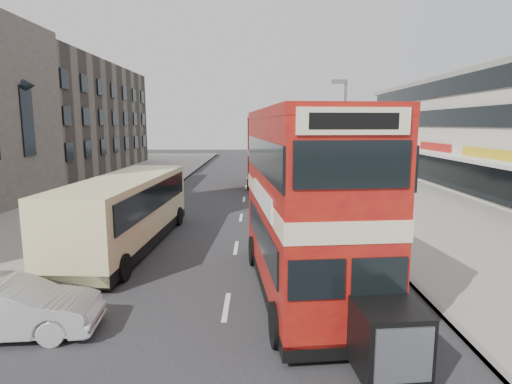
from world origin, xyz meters
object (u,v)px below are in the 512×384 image
(car_right_b, at_px, (311,185))
(pedestrian_far, at_px, (342,170))
(car_right_c, at_px, (303,174))
(pedestrian_near, at_px, (372,198))
(car_left_front, at_px, (8,308))
(bus_main, at_px, (305,202))
(cyclist, at_px, (295,185))
(coach, at_px, (126,209))
(bus_second, at_px, (268,151))
(street_lamp, at_px, (343,132))
(car_right_a, at_px, (320,201))

(car_right_b, xyz_separation_m, pedestrian_far, (3.66, 6.04, 0.57))
(car_right_c, bearing_deg, pedestrian_near, 5.77)
(car_left_front, bearing_deg, pedestrian_near, -46.88)
(bus_main, relative_size, cyclist, 4.38)
(coach, relative_size, car_right_b, 2.65)
(bus_second, distance_m, cyclist, 6.48)
(street_lamp, relative_size, pedestrian_far, 4.12)
(car_left_front, distance_m, car_right_b, 25.21)
(bus_second, xyz_separation_m, car_right_b, (3.25, -4.21, -2.41))
(street_lamp, height_order, car_right_a, street_lamp)
(street_lamp, distance_m, car_right_a, 5.03)
(street_lamp, relative_size, car_right_a, 1.76)
(pedestrian_far, bearing_deg, car_right_c, -175.50)
(coach, bearing_deg, street_lamp, 43.80)
(cyclist, bearing_deg, car_left_front, -112.30)
(coach, height_order, car_right_a, coach)
(cyclist, bearing_deg, bus_second, 108.51)
(bus_second, bearing_deg, cyclist, 112.07)
(street_lamp, bearing_deg, car_right_a, -126.77)
(street_lamp, height_order, pedestrian_far, street_lamp)
(coach, xyz_separation_m, car_right_b, (9.95, 15.01, -1.11))
(pedestrian_far, bearing_deg, car_left_front, -107.35)
(car_right_c, distance_m, pedestrian_far, 3.61)
(car_right_b, height_order, pedestrian_near, pedestrian_near)
(car_right_c, xyz_separation_m, pedestrian_near, (2.49, -14.59, 0.24))
(street_lamp, xyz_separation_m, bus_second, (-4.57, 9.42, -1.81))
(car_right_a, xyz_separation_m, pedestrian_far, (4.07, 13.57, 0.47))
(bus_second, height_order, car_right_a, bus_second)
(pedestrian_far, bearing_deg, cyclist, -114.66)
(street_lamp, distance_m, cyclist, 6.00)
(car_left_front, xyz_separation_m, pedestrian_far, (14.23, 28.93, 0.41))
(car_left_front, relative_size, cyclist, 1.91)
(bus_second, bearing_deg, car_right_b, 132.20)
(street_lamp, xyz_separation_m, bus_main, (-4.12, -14.87, -1.85))
(bus_second, distance_m, car_right_b, 5.84)
(car_right_b, distance_m, car_right_c, 6.32)
(car_right_a, distance_m, pedestrian_near, 3.09)
(bus_second, bearing_deg, bus_main, 95.62)
(bus_second, distance_m, pedestrian_far, 7.38)
(car_left_front, bearing_deg, coach, -9.42)
(bus_main, distance_m, car_left_front, 8.56)
(pedestrian_far, bearing_deg, bus_second, -156.32)
(cyclist, bearing_deg, car_right_b, 49.89)
(car_left_front, height_order, car_right_c, car_right_c)
(car_left_front, xyz_separation_m, pedestrian_near, (13.14, 14.62, 0.25))
(bus_second, xyz_separation_m, car_right_c, (3.33, 2.10, -2.24))
(bus_main, height_order, car_right_b, bus_main)
(car_right_a, distance_m, car_right_b, 7.54)
(pedestrian_near, bearing_deg, cyclist, -101.47)
(pedestrian_near, bearing_deg, car_right_b, -115.09)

